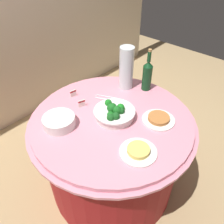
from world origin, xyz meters
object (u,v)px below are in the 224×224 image
(serving_tongs, at_px, (105,98))
(food_plate_noodles, at_px, (138,151))
(label_placard_front, at_px, (73,93))
(broccoli_bowl, at_px, (114,113))
(plate_stack, at_px, (59,121))
(decorative_fruit_vase, at_px, (126,71))
(wine_bottle, at_px, (147,75))
(label_placard_mid, at_px, (82,103))
(food_plate_peanuts, at_px, (159,119))

(serving_tongs, xyz_separation_m, food_plate_noodles, (-0.27, -0.51, 0.01))
(label_placard_front, bearing_deg, broccoli_bowl, -87.33)
(plate_stack, distance_m, food_plate_noodles, 0.55)
(decorative_fruit_vase, bearing_deg, wine_bottle, -57.60)
(broccoli_bowl, relative_size, food_plate_noodles, 1.27)
(food_plate_noodles, relative_size, label_placard_front, 4.00)
(label_placard_mid, bearing_deg, wine_bottle, -22.88)
(decorative_fruit_vase, height_order, label_placard_mid, decorative_fruit_vase)
(food_plate_peanuts, bearing_deg, label_placard_front, 106.93)
(wine_bottle, bearing_deg, serving_tongs, 153.62)
(wine_bottle, distance_m, label_placard_front, 0.58)
(food_plate_peanuts, bearing_deg, label_placard_mid, 115.45)
(decorative_fruit_vase, distance_m, serving_tongs, 0.27)
(broccoli_bowl, bearing_deg, plate_stack, 143.78)
(wine_bottle, xyz_separation_m, decorative_fruit_vase, (-0.09, 0.14, 0.02))
(wine_bottle, distance_m, food_plate_noodles, 0.69)
(food_plate_noodles, height_order, label_placard_front, label_placard_front)
(serving_tongs, bearing_deg, broccoli_bowl, -121.73)
(food_plate_peanuts, bearing_deg, food_plate_noodles, -168.08)
(wine_bottle, bearing_deg, label_placard_mid, 157.12)
(broccoli_bowl, distance_m, serving_tongs, 0.24)
(decorative_fruit_vase, relative_size, label_placard_front, 6.18)
(label_placard_mid, bearing_deg, decorative_fruit_vase, -9.96)
(wine_bottle, bearing_deg, plate_stack, 167.06)
(food_plate_peanuts, height_order, label_placard_mid, label_placard_mid)
(plate_stack, relative_size, food_plate_peanuts, 0.95)
(wine_bottle, distance_m, label_placard_mid, 0.55)
(wine_bottle, xyz_separation_m, serving_tongs, (-0.31, 0.15, -0.12))
(serving_tongs, relative_size, label_placard_front, 2.97)
(food_plate_noodles, bearing_deg, label_placard_front, 80.26)
(wine_bottle, bearing_deg, food_plate_peanuts, -132.26)
(broccoli_bowl, height_order, wine_bottle, wine_bottle)
(food_plate_peanuts, bearing_deg, wine_bottle, 47.74)
(decorative_fruit_vase, relative_size, food_plate_noodles, 1.55)
(broccoli_bowl, height_order, decorative_fruit_vase, decorative_fruit_vase)
(broccoli_bowl, height_order, label_placard_mid, broccoli_bowl)
(broccoli_bowl, bearing_deg, food_plate_noodles, -114.56)
(decorative_fruit_vase, bearing_deg, label_placard_mid, 170.04)
(serving_tongs, height_order, food_plate_peanuts, food_plate_peanuts)
(plate_stack, relative_size, food_plate_noodles, 0.95)
(broccoli_bowl, xyz_separation_m, food_plate_peanuts, (0.18, -0.24, -0.03))
(food_plate_peanuts, bearing_deg, serving_tongs, 96.53)
(wine_bottle, height_order, label_placard_front, wine_bottle)
(plate_stack, height_order, serving_tongs, plate_stack)
(plate_stack, relative_size, decorative_fruit_vase, 0.62)
(plate_stack, height_order, wine_bottle, wine_bottle)
(decorative_fruit_vase, bearing_deg, serving_tongs, 175.77)
(label_placard_mid, bearing_deg, food_plate_noodles, -97.97)
(wine_bottle, bearing_deg, label_placard_front, 142.32)
(food_plate_peanuts, relative_size, food_plate_noodles, 1.00)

